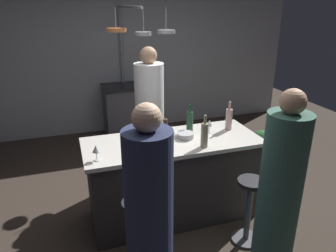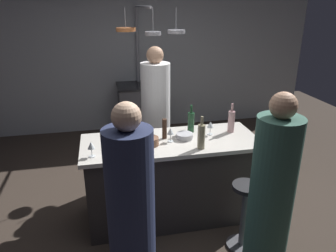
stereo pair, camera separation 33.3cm
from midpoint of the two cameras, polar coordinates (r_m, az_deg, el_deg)
The scene contains 20 objects.
ground_plane at distance 3.69m, azimuth 3.18°, elevation -15.53°, with size 9.00×9.00×0.00m, color #382D26.
back_wall at distance 5.83m, azimuth -3.96°, elevation 12.18°, with size 6.40×0.16×2.60m, color #9EA3A8.
kitchen_island at distance 3.44m, azimuth 3.34°, elevation -9.47°, with size 1.80×0.72×0.90m.
stove_range at distance 5.64m, azimuth -3.16°, elevation 2.97°, with size 0.80×0.64×0.89m.
chef at distance 4.08m, azimuth 0.13°, elevation 1.04°, with size 0.36×0.36×1.73m.
bar_stool_right at distance 3.19m, azimuth 16.44°, elevation -14.80°, with size 0.28×0.28×0.68m.
guest_right at distance 2.75m, azimuth 21.26°, elevation -12.29°, with size 0.34×0.34×1.63m.
bar_stool_left at distance 2.90m, azimuth -3.77°, elevation -18.00°, with size 0.28×0.28×0.68m.
guest_left at distance 2.39m, azimuth -2.44°, elevation -16.19°, with size 0.34×0.34×1.63m.
overhead_pot_rack at distance 4.78m, azimuth -2.13°, elevation 14.61°, with size 0.89×1.57×2.17m.
potted_plant at distance 4.72m, azimuth 20.09°, elevation -4.06°, with size 0.36×0.36×0.52m.
pepper_mill at distance 3.25m, azimuth 2.31°, elevation -0.56°, with size 0.05×0.05×0.21m, color #382319.
wine_bottle_white at distance 3.05m, azimuth 9.09°, elevation -1.86°, with size 0.07×0.07×0.32m.
wine_bottle_green at distance 3.43m, azimuth 6.90°, elevation 0.71°, with size 0.07×0.07×0.30m.
wine_bottle_rose at distance 3.50m, azimuth 13.92°, elevation 0.81°, with size 0.07×0.07×0.32m.
wine_glass_by_chef at distance 3.17m, azimuth 3.47°, elevation -1.10°, with size 0.07×0.07×0.15m.
wine_glass_near_left_guest at distance 3.39m, azimuth 10.37°, elevation 0.09°, with size 0.07×0.07×0.15m.
wine_glass_near_right_guest at distance 2.90m, azimuth -10.37°, elevation -3.61°, with size 0.07×0.07×0.15m.
mixing_bowl_steel at distance 3.28m, azimuth 5.90°, elevation -1.85°, with size 0.17×0.17×0.06m, color #B7B7BC.
mixing_bowl_wooden at distance 3.11m, azimuth -0.21°, elevation -2.82°, with size 0.18×0.18×0.08m, color brown.
Camera 2 is at (-0.65, -2.90, 2.20)m, focal length 34.17 mm.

